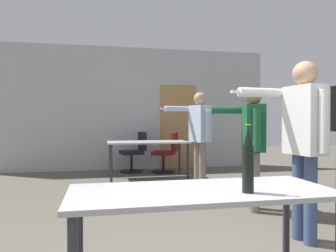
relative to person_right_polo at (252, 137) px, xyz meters
The scene contains 9 objects.
back_wall 4.16m from the person_right_polo, 105.67° to the left, with size 6.63×0.12×2.93m.
conference_table_near 2.46m from the person_right_polo, 123.39° to the right, with size 1.60×0.67×0.75m.
conference_table_far 2.80m from the person_right_polo, 110.75° to the left, with size 1.61×0.80×0.75m.
person_right_polo is the anchor object (origin of this frame).
person_left_plaid 1.48m from the person_right_polo, 100.26° to the left, with size 0.84×0.57×1.66m.
person_far_watching 1.14m from the person_right_polo, 91.64° to the right, with size 0.82×0.58×1.74m.
office_chair_far_left 3.35m from the person_right_polo, 98.03° to the left, with size 0.67×0.63×0.90m.
office_chair_mid_tucked 3.75m from the person_right_polo, 108.19° to the left, with size 0.60×0.55×0.91m.
beer_bottle 2.45m from the person_right_polo, 116.98° to the right, with size 0.07×0.07×0.40m.
Camera 1 is at (-0.82, -1.50, 1.17)m, focal length 35.00 mm.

